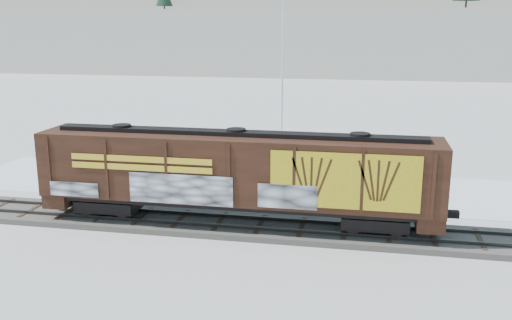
% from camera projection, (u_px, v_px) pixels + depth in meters
% --- Properties ---
extents(ground, '(500.00, 500.00, 0.00)m').
position_uv_depth(ground, '(260.00, 230.00, 27.37)').
color(ground, white).
rests_on(ground, ground).
extents(rail_track, '(50.00, 3.40, 0.43)m').
position_uv_depth(rail_track, '(260.00, 227.00, 27.34)').
color(rail_track, '#59544C').
rests_on(rail_track, ground).
extents(parking_strip, '(40.00, 8.00, 0.03)m').
position_uv_depth(parking_strip, '(283.00, 187.00, 34.52)').
color(parking_strip, white).
rests_on(parking_strip, ground).
extents(hillside, '(360.00, 110.00, 93.00)m').
position_uv_depth(hillside, '(354.00, 5.00, 157.31)').
color(hillside, white).
rests_on(hillside, ground).
extents(hopper_railcar, '(18.93, 3.06, 4.36)m').
position_uv_depth(hopper_railcar, '(237.00, 171.00, 26.90)').
color(hopper_railcar, black).
rests_on(hopper_railcar, rail_track).
extents(flagpole, '(2.30, 0.90, 12.66)m').
position_uv_depth(flagpole, '(284.00, 96.00, 39.38)').
color(flagpole, silver).
rests_on(flagpole, ground).
extents(car_silver, '(5.05, 3.23, 1.60)m').
position_uv_depth(car_silver, '(201.00, 170.00, 35.05)').
color(car_silver, '#B0B1B7').
rests_on(car_silver, parking_strip).
extents(car_white, '(5.11, 2.38, 1.62)m').
position_uv_depth(car_white, '(305.00, 175.00, 33.86)').
color(car_white, silver).
rests_on(car_white, parking_strip).
extents(car_dark, '(5.01, 3.50, 1.35)m').
position_uv_depth(car_dark, '(301.00, 182.00, 33.00)').
color(car_dark, black).
rests_on(car_dark, parking_strip).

